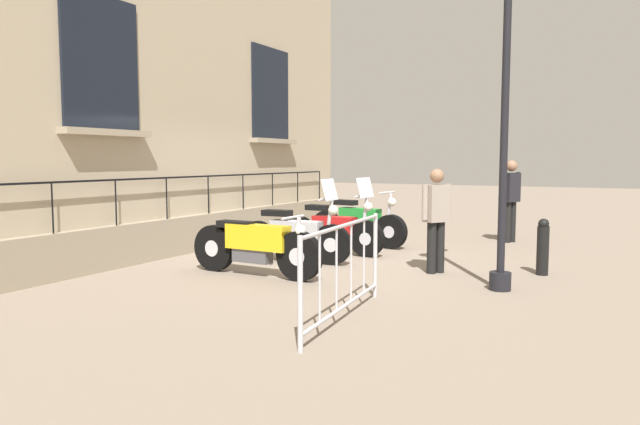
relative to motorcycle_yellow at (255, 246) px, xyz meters
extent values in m
plane|color=gray|center=(0.01, 1.79, -0.44)|extent=(60.00, 60.00, 0.00)
cube|color=tan|center=(-2.69, 1.79, 3.00)|extent=(0.60, 10.94, 6.89)
cube|color=gray|center=(-2.31, 1.79, -0.10)|extent=(0.20, 10.94, 0.68)
cube|color=black|center=(-2.37, 4.19, 2.75)|extent=(0.06, 1.46, 2.02)
cube|color=gray|center=(-2.29, 4.19, 1.69)|extent=(0.24, 1.66, 0.10)
cube|color=black|center=(-2.37, -0.62, 2.75)|extent=(0.06, 1.46, 2.02)
cube|color=gray|center=(-2.29, -0.62, 1.69)|extent=(0.24, 1.66, 0.10)
cube|color=black|center=(-2.27, 1.79, 0.95)|extent=(0.03, 9.19, 0.03)
cylinder|color=black|center=(-2.27, -1.66, 0.60)|extent=(0.02, 0.02, 0.72)
cylinder|color=black|center=(-2.27, -0.51, 0.60)|extent=(0.02, 0.02, 0.72)
cylinder|color=black|center=(-2.27, 0.64, 0.60)|extent=(0.02, 0.02, 0.72)
cylinder|color=black|center=(-2.27, 1.79, 0.60)|extent=(0.02, 0.02, 0.72)
cylinder|color=black|center=(-2.27, 2.94, 0.60)|extent=(0.02, 0.02, 0.72)
cylinder|color=black|center=(-2.27, 4.08, 0.60)|extent=(0.02, 0.02, 0.72)
cylinder|color=black|center=(-2.27, 5.23, 0.60)|extent=(0.02, 0.02, 0.72)
cylinder|color=black|center=(-2.27, 6.38, 0.60)|extent=(0.02, 0.02, 0.72)
cylinder|color=black|center=(0.76, -0.04, -0.09)|extent=(0.72, 0.17, 0.71)
cylinder|color=silver|center=(0.76, -0.04, -0.09)|extent=(0.26, 0.17, 0.25)
cylinder|color=black|center=(-0.78, 0.03, -0.09)|extent=(0.72, 0.17, 0.71)
cylinder|color=silver|center=(-0.78, 0.03, -0.09)|extent=(0.26, 0.17, 0.25)
cube|color=gold|center=(0.04, 0.00, 0.14)|extent=(1.04, 0.29, 0.37)
cube|color=#4C4C51|center=(-0.06, 0.00, -0.12)|extent=(0.62, 0.22, 0.25)
cube|color=black|center=(-0.37, 0.01, 0.30)|extent=(0.58, 0.25, 0.10)
cylinder|color=silver|center=(0.71, -0.04, 0.19)|extent=(0.16, 0.07, 0.56)
cylinder|color=silver|center=(0.66, -0.03, 0.46)|extent=(0.06, 0.54, 0.04)
sphere|color=white|center=(0.78, -0.04, 0.28)|extent=(0.16, 0.16, 0.16)
cylinder|color=silver|center=(-0.26, 0.14, -0.25)|extent=(0.93, 0.12, 0.08)
cylinder|color=black|center=(0.60, 1.32, -0.11)|extent=(0.67, 0.17, 0.66)
cylinder|color=silver|center=(0.60, 1.32, -0.11)|extent=(0.24, 0.15, 0.23)
cylinder|color=black|center=(-0.77, 1.21, -0.11)|extent=(0.67, 0.17, 0.66)
cylinder|color=silver|center=(-0.77, 1.21, -0.11)|extent=(0.24, 0.15, 0.23)
cube|color=#B2B2BC|center=(-0.04, 1.27, 0.09)|extent=(0.90, 0.33, 0.32)
cube|color=#4C4C51|center=(-0.14, 1.26, -0.14)|extent=(0.54, 0.25, 0.23)
cube|color=black|center=(-0.39, 1.24, 0.37)|extent=(0.51, 0.28, 0.10)
cylinder|color=silver|center=(0.55, 1.32, 0.26)|extent=(0.16, 0.07, 0.75)
cylinder|color=silver|center=(0.50, 1.32, 0.64)|extent=(0.08, 0.58, 0.04)
sphere|color=white|center=(0.62, 1.33, 0.46)|extent=(0.16, 0.16, 0.16)
cylinder|color=silver|center=(-0.32, 1.39, -0.26)|extent=(0.79, 0.14, 0.08)
cube|color=silver|center=(0.56, 1.32, 0.79)|extent=(0.16, 0.48, 0.36)
cylinder|color=black|center=(0.80, 2.32, -0.12)|extent=(0.65, 0.18, 0.65)
cylinder|color=silver|center=(0.80, 2.32, -0.12)|extent=(0.24, 0.17, 0.23)
cylinder|color=black|center=(-0.63, 2.43, -0.12)|extent=(0.65, 0.18, 0.65)
cylinder|color=silver|center=(-0.63, 2.43, -0.12)|extent=(0.24, 0.17, 0.23)
cube|color=red|center=(0.13, 2.37, 0.08)|extent=(0.84, 0.32, 0.32)
cube|color=#4C4C51|center=(0.03, 2.38, -0.15)|extent=(0.51, 0.24, 0.23)
cube|color=black|center=(-0.21, 2.39, 0.39)|extent=(0.48, 0.26, 0.10)
cylinder|color=silver|center=(0.75, 2.32, 0.26)|extent=(0.16, 0.07, 0.75)
cylinder|color=silver|center=(0.70, 2.32, 0.63)|extent=(0.08, 0.56, 0.04)
sphere|color=white|center=(0.82, 2.31, 0.45)|extent=(0.16, 0.16, 0.16)
cylinder|color=silver|center=(-0.11, 2.53, -0.26)|extent=(0.75, 0.14, 0.08)
cube|color=silver|center=(0.76, 2.32, 0.78)|extent=(0.16, 0.46, 0.36)
cylinder|color=black|center=(0.84, 3.39, -0.11)|extent=(0.67, 0.25, 0.66)
cylinder|color=silver|center=(0.84, 3.39, -0.11)|extent=(0.25, 0.20, 0.23)
cylinder|color=black|center=(-0.67, 3.64, -0.11)|extent=(0.67, 0.25, 0.66)
cylinder|color=silver|center=(-0.67, 3.64, -0.11)|extent=(0.25, 0.20, 0.23)
cube|color=#1E842D|center=(0.14, 3.51, 0.12)|extent=(0.89, 0.39, 0.38)
cube|color=#4C4C51|center=(0.04, 3.53, -0.14)|extent=(0.54, 0.28, 0.23)
cube|color=black|center=(-0.21, 3.57, 0.41)|extent=(0.51, 0.30, 0.10)
cylinder|color=silver|center=(0.79, 3.40, 0.26)|extent=(0.17, 0.09, 0.76)
cylinder|color=silver|center=(0.74, 3.41, 0.64)|extent=(0.13, 0.55, 0.04)
sphere|color=white|center=(0.86, 3.39, 0.46)|extent=(0.16, 0.16, 0.16)
cylinder|color=silver|center=(-0.10, 3.69, -0.26)|extent=(0.78, 0.21, 0.08)
cylinder|color=black|center=(3.39, 0.67, -0.32)|extent=(0.28, 0.28, 0.24)
cylinder|color=black|center=(3.39, 0.67, 1.66)|extent=(0.10, 0.10, 4.21)
cylinder|color=#B7B7BF|center=(2.29, -2.72, 0.08)|extent=(0.05, 0.05, 1.05)
cylinder|color=#B7B7BF|center=(2.08, -0.45, 0.08)|extent=(0.05, 0.05, 1.05)
cylinder|color=#B7B7BF|center=(2.19, -1.59, 0.58)|extent=(0.25, 2.27, 0.04)
cylinder|color=#B7B7BF|center=(2.19, -1.59, -0.29)|extent=(0.25, 2.27, 0.04)
cylinder|color=#B7B7BF|center=(2.25, -2.27, 0.16)|extent=(0.02, 0.02, 0.87)
cylinder|color=#B7B7BF|center=(2.21, -1.81, 0.16)|extent=(0.02, 0.02, 0.87)
cylinder|color=#B7B7BF|center=(2.17, -1.36, 0.16)|extent=(0.02, 0.02, 0.87)
cylinder|color=#B7B7BF|center=(2.12, -0.90, 0.16)|extent=(0.02, 0.02, 0.87)
cylinder|color=black|center=(3.75, 2.01, -0.08)|extent=(0.17, 0.17, 0.73)
sphere|color=black|center=(3.75, 2.01, 0.32)|extent=(0.16, 0.16, 0.16)
cylinder|color=black|center=(2.74, 5.45, -0.02)|extent=(0.14, 0.14, 0.84)
cylinder|color=black|center=(2.67, 5.30, -0.02)|extent=(0.14, 0.14, 0.84)
cube|color=black|center=(2.71, 5.37, 0.70)|extent=(0.36, 0.42, 0.60)
sphere|color=#8C664C|center=(2.71, 5.37, 1.14)|extent=(0.23, 0.23, 0.23)
cylinder|color=black|center=(2.81, 5.57, 0.73)|extent=(0.09, 0.09, 0.57)
cylinder|color=black|center=(2.60, 5.18, 0.73)|extent=(0.09, 0.09, 0.57)
cylinder|color=black|center=(2.34, 1.49, -0.05)|extent=(0.14, 0.14, 0.78)
cylinder|color=black|center=(2.25, 1.36, -0.05)|extent=(0.14, 0.14, 0.78)
cube|color=gray|center=(2.30, 1.43, 0.61)|extent=(0.38, 0.42, 0.55)
sphere|color=#8C664C|center=(2.30, 1.43, 1.03)|extent=(0.21, 0.21, 0.21)
cylinder|color=gray|center=(2.42, 1.61, 0.64)|extent=(0.09, 0.09, 0.52)
cylinder|color=gray|center=(2.18, 1.24, 0.64)|extent=(0.09, 0.09, 0.52)
camera|label=1|loc=(4.81, -7.17, 1.28)|focal=33.02mm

